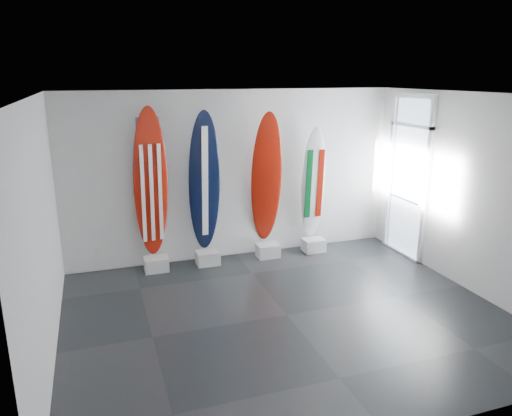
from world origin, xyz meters
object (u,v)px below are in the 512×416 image
object	(u,v)px
surfboard_navy	(204,182)
surfboard_italy	(313,184)
surfboard_swiss	(266,179)
surfboard_usa	(151,184)

from	to	relation	value
surfboard_navy	surfboard_italy	world-z (taller)	surfboard_navy
surfboard_swiss	surfboard_usa	bearing A→B (deg)	-171.86
surfboard_usa	surfboard_swiss	size ratio (longest dim) A/B	1.04
surfboard_usa	surfboard_navy	size ratio (longest dim) A/B	1.03
surfboard_swiss	surfboard_italy	xyz separation A→B (m)	(0.92, 0.00, -0.15)
surfboard_usa	surfboard_navy	bearing A→B (deg)	-8.03
surfboard_navy	surfboard_swiss	distance (m)	1.13
surfboard_navy	surfboard_usa	bearing A→B (deg)	176.67
surfboard_navy	surfboard_italy	size ratio (longest dim) A/B	1.17
surfboard_swiss	surfboard_navy	bearing A→B (deg)	-171.86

